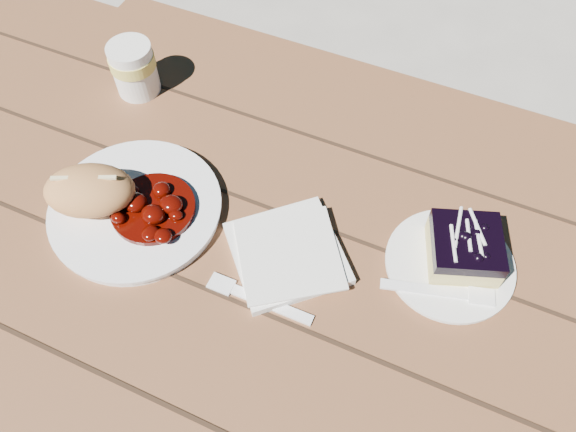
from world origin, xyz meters
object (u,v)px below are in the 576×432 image
at_px(picnic_table, 321,326).
at_px(dessert_plate, 449,265).
at_px(main_plate, 136,209).
at_px(blueberry_cake, 465,248).
at_px(bread_roll, 90,191).
at_px(second_cup, 134,69).

distance_m(picnic_table, dessert_plate, 0.24).
height_order(picnic_table, main_plate, main_plate).
xyz_separation_m(main_plate, dessert_plate, (0.46, 0.10, -0.00)).
distance_m(main_plate, dessert_plate, 0.47).
height_order(picnic_table, blueberry_cake, blueberry_cake).
bearing_deg(main_plate, picnic_table, 1.51).
bearing_deg(blueberry_cake, picnic_table, -166.10).
bearing_deg(blueberry_cake, bread_roll, 174.77).
relative_size(dessert_plate, second_cup, 1.89).
xyz_separation_m(picnic_table, main_plate, (-0.31, -0.01, 0.17)).
height_order(bread_roll, dessert_plate, bread_roll).
bearing_deg(dessert_plate, blueberry_cake, 56.31).
relative_size(dessert_plate, blueberry_cake, 1.46).
distance_m(main_plate, bread_roll, 0.07).
bearing_deg(dessert_plate, picnic_table, -148.57).
bearing_deg(dessert_plate, second_cup, 167.93).
relative_size(picnic_table, main_plate, 7.90).
distance_m(main_plate, blueberry_cake, 0.48).
bearing_deg(blueberry_cake, dessert_plate, -143.47).
height_order(dessert_plate, blueberry_cake, blueberry_cake).
bearing_deg(second_cup, picnic_table, -26.32).
xyz_separation_m(dessert_plate, blueberry_cake, (0.01, 0.01, 0.03)).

